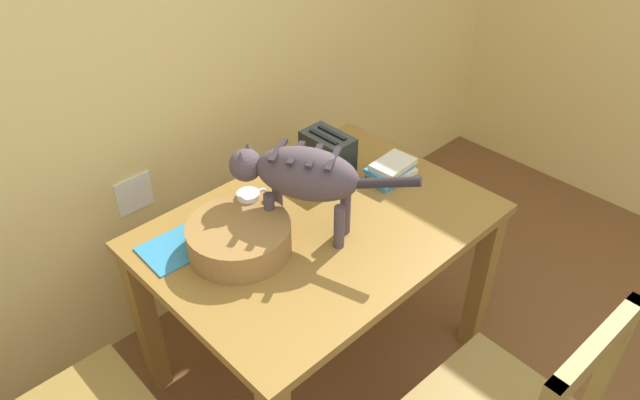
% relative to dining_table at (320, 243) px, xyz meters
% --- Properties ---
extents(wall_rear, '(4.71, 0.11, 2.50)m').
position_rel_dining_table_xyz_m(wall_rear, '(-0.10, 0.73, 0.61)').
color(wall_rear, '#EED17C').
rests_on(wall_rear, ground_plane).
extents(dining_table, '(1.18, 0.84, 0.73)m').
position_rel_dining_table_xyz_m(dining_table, '(0.00, 0.00, 0.00)').
color(dining_table, olive).
rests_on(dining_table, ground_plane).
extents(cat, '(0.35, 0.56, 0.33)m').
position_rel_dining_table_xyz_m(cat, '(-0.07, 0.01, 0.32)').
color(cat, '#504249').
rests_on(cat, dining_table).
extents(saucer_bowl, '(0.18, 0.18, 0.04)m').
position_rel_dining_table_xyz_m(saucer_bowl, '(-0.17, 0.18, 0.11)').
color(saucer_bowl, '#3B8A4A').
rests_on(saucer_bowl, dining_table).
extents(coffee_mug, '(0.12, 0.08, 0.08)m').
position_rel_dining_table_xyz_m(coffee_mug, '(-0.16, 0.18, 0.17)').
color(coffee_mug, white).
rests_on(coffee_mug, saucer_bowl).
extents(magazine, '(0.28, 0.19, 0.01)m').
position_rel_dining_table_xyz_m(magazine, '(-0.41, 0.23, 0.10)').
color(magazine, '#3288C3').
rests_on(magazine, dining_table).
extents(book_stack, '(0.18, 0.13, 0.08)m').
position_rel_dining_table_xyz_m(book_stack, '(0.38, 0.01, 0.13)').
color(book_stack, '#338AC8').
rests_on(book_stack, dining_table).
extents(wicker_basket, '(0.34, 0.34, 0.10)m').
position_rel_dining_table_xyz_m(wicker_basket, '(-0.29, 0.08, 0.15)').
color(wicker_basket, olive).
rests_on(wicker_basket, dining_table).
extents(toaster, '(0.12, 0.20, 0.18)m').
position_rel_dining_table_xyz_m(toaster, '(0.24, 0.20, 0.18)').
color(toaster, black).
rests_on(toaster, dining_table).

